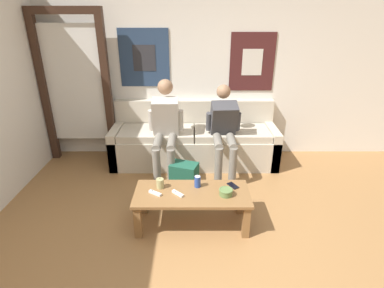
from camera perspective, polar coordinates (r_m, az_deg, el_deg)
ground_plane at (r=2.83m, az=2.41°, el=-22.96°), size 18.00×18.00×0.00m
wall_back at (r=4.51m, az=1.26°, el=13.60°), size 10.00×0.07×2.55m
door_frame at (r=4.62m, az=-21.79°, el=11.22°), size 1.00×0.10×2.15m
couch at (r=4.43m, az=0.15°, el=0.31°), size 2.38×0.73×0.87m
coffee_table at (r=3.12m, az=-0.25°, el=-10.29°), size 1.18×0.51×0.39m
person_seated_adult at (r=3.94m, az=-5.38°, el=3.37°), size 0.47×0.87×1.28m
person_seated_teen at (r=3.99m, az=5.85°, el=2.96°), size 0.47×0.90×1.19m
backpack at (r=3.76m, az=-1.80°, el=-6.48°), size 0.38×0.32×0.36m
ceramic_bowl at (r=3.04m, az=6.23°, el=-9.02°), size 0.14×0.14×0.07m
pillar_candle at (r=3.15m, az=-6.34°, el=-7.48°), size 0.08×0.08×0.12m
drink_can_blue at (r=3.15m, az=0.81°, el=-7.15°), size 0.07×0.07×0.12m
game_controller_near_left at (r=3.05m, az=-2.97°, el=-9.40°), size 0.13×0.13×0.03m
game_controller_near_right at (r=3.08m, az=-7.29°, el=-9.27°), size 0.14×0.11×0.03m
cell_phone at (r=3.22m, az=7.55°, el=-7.84°), size 0.13×0.15×0.01m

